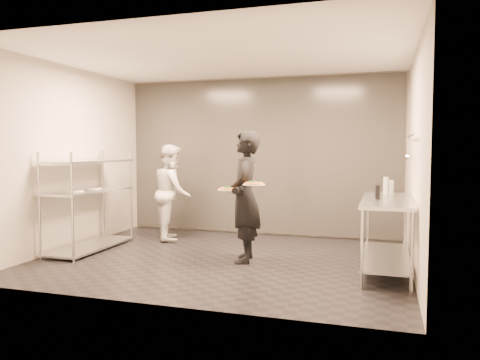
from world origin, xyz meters
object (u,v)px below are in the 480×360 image
(waiter, at_px, (245,197))
(salad_plate, at_px, (247,163))
(prep_counter, at_px, (387,222))
(bottle_green, at_px, (386,186))
(bottle_dark, at_px, (387,186))
(pizza_plate_far, at_px, (254,184))
(pizza_plate_near, at_px, (230,189))
(chef, at_px, (173,192))
(bottle_clear, at_px, (391,187))
(pass_rack, at_px, (89,199))
(pos_monitor, at_px, (377,192))

(waiter, height_order, salad_plate, waiter)
(prep_counter, xyz_separation_m, bottle_green, (-0.01, 0.51, 0.42))
(waiter, xyz_separation_m, bottle_dark, (1.85, 0.83, 0.12))
(pizza_plate_far, distance_m, salad_plate, 0.69)
(pizza_plate_far, height_order, bottle_green, bottle_green)
(prep_counter, height_order, waiter, waiter)
(pizza_plate_near, height_order, salad_plate, salad_plate)
(salad_plate, height_order, bottle_green, salad_plate)
(chef, relative_size, salad_plate, 6.39)
(bottle_clear, distance_m, bottle_dark, 0.19)
(salad_plate, bearing_deg, waiter, -77.68)
(pass_rack, bearing_deg, waiter, -0.71)
(pizza_plate_near, distance_m, bottle_green, 2.12)
(waiter, bearing_deg, pizza_plate_far, 25.73)
(prep_counter, relative_size, bottle_green, 7.44)
(pos_monitor, bearing_deg, bottle_clear, 69.92)
(pass_rack, xyz_separation_m, bottle_clear, (4.39, 0.62, 0.25))
(waiter, relative_size, bottle_green, 7.38)
(chef, relative_size, bottle_dark, 8.35)
(bottle_green, bearing_deg, waiter, -163.46)
(prep_counter, relative_size, salad_plate, 7.17)
(waiter, relative_size, bottle_clear, 9.28)
(salad_plate, bearing_deg, prep_counter, -8.82)
(prep_counter, xyz_separation_m, bottle_clear, (0.06, 0.61, 0.39))
(pizza_plate_near, xyz_separation_m, bottle_green, (1.98, 0.76, 0.03))
(waiter, distance_m, bottle_green, 1.92)
(salad_plate, xyz_separation_m, bottle_dark, (1.92, 0.50, -0.32))
(prep_counter, bearing_deg, chef, 162.37)
(bottle_dark, bearing_deg, salad_plate, -165.35)
(pass_rack, relative_size, prep_counter, 0.89)
(bottle_green, bearing_deg, pass_rack, -173.22)
(prep_counter, distance_m, chef, 3.64)
(prep_counter, bearing_deg, pizza_plate_near, -172.91)
(pizza_plate_far, distance_m, bottle_dark, 1.98)
(pass_rack, distance_m, bottle_green, 4.35)
(waiter, relative_size, pos_monitor, 7.41)
(pass_rack, distance_m, pos_monitor, 4.22)
(waiter, bearing_deg, bottle_clear, 96.45)
(pass_rack, relative_size, chef, 1.00)
(waiter, relative_size, bottle_dark, 9.28)
(waiter, height_order, bottle_clear, waiter)
(prep_counter, height_order, pizza_plate_near, pizza_plate_near)
(chef, xyz_separation_m, pizza_plate_near, (1.47, -1.35, 0.21))
(pizza_plate_far, relative_size, bottle_green, 1.21)
(chef, distance_m, bottle_clear, 3.56)
(pizza_plate_far, relative_size, bottle_clear, 1.52)
(pizza_plate_far, height_order, salad_plate, salad_plate)
(salad_plate, relative_size, bottle_clear, 1.31)
(pass_rack, xyz_separation_m, pizza_plate_near, (2.34, -0.25, 0.24))
(salad_plate, bearing_deg, pos_monitor, -9.86)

